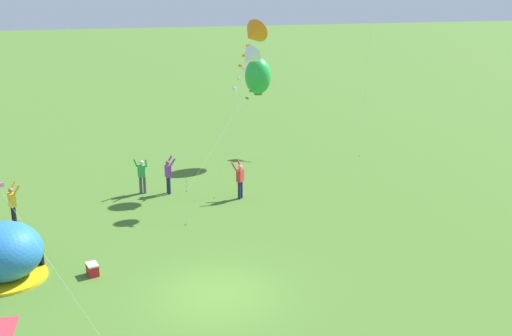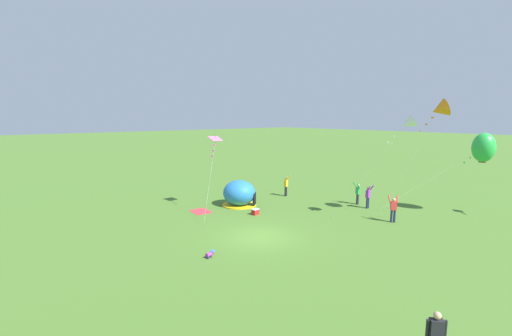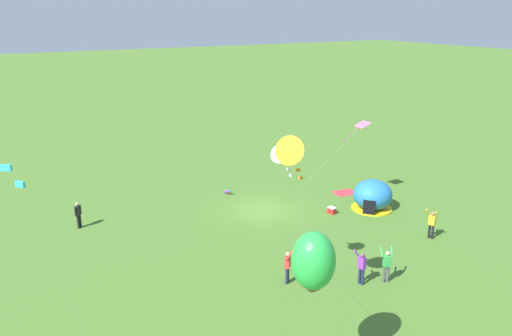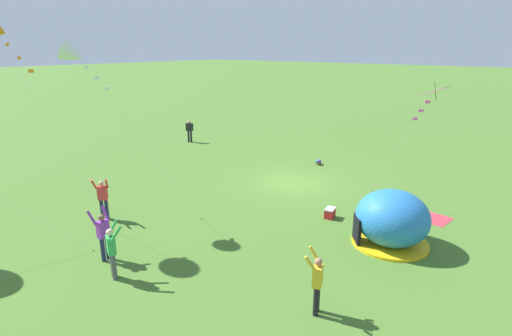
{
  "view_description": "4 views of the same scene",
  "coord_description": "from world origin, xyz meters",
  "px_view_note": "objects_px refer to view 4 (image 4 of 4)",
  "views": [
    {
      "loc": [
        -4.72,
        -17.62,
        9.87
      ],
      "look_at": [
        2.19,
        2.26,
        3.6
      ],
      "focal_mm": 42.0,
      "sensor_mm": 36.0,
      "label": 1
    },
    {
      "loc": [
        15.21,
        -12.99,
        7.28
      ],
      "look_at": [
        -1.16,
        0.67,
        4.05
      ],
      "focal_mm": 24.0,
      "sensor_mm": 36.0,
      "label": 2
    },
    {
      "loc": [
        16.05,
        27.69,
        13.24
      ],
      "look_at": [
        1.54,
        1.88,
        3.82
      ],
      "focal_mm": 35.0,
      "sensor_mm": 36.0,
      "label": 3
    },
    {
      "loc": [
        -11.28,
        17.32,
        7.15
      ],
      "look_at": [
        -0.51,
        3.8,
        1.85
      ],
      "focal_mm": 28.0,
      "sensor_mm": 36.0,
      "label": 4
    }
  ],
  "objects_px": {
    "person_arms_raised": "(103,197)",
    "kite_white": "(74,55)",
    "cooler_box": "(330,213)",
    "toddler_crawling": "(318,162)",
    "person_strolling": "(103,234)",
    "person_center_field": "(317,282)",
    "person_with_toddler": "(190,130)",
    "person_watching_sky": "(112,250)",
    "popup_tent": "(392,219)",
    "kite_pink": "(432,96)"
  },
  "relations": [
    {
      "from": "kite_pink",
      "to": "cooler_box",
      "type": "bearing_deg",
      "value": 23.46
    },
    {
      "from": "person_strolling",
      "to": "kite_pink",
      "type": "distance_m",
      "value": 12.86
    },
    {
      "from": "popup_tent",
      "to": "kite_pink",
      "type": "distance_m",
      "value": 4.84
    },
    {
      "from": "person_watching_sky",
      "to": "person_arms_raised",
      "type": "bearing_deg",
      "value": -28.18
    },
    {
      "from": "person_center_field",
      "to": "person_with_toddler",
      "type": "bearing_deg",
      "value": -33.37
    },
    {
      "from": "cooler_box",
      "to": "person_center_field",
      "type": "xyz_separation_m",
      "value": [
        -2.82,
        6.02,
        0.78
      ]
    },
    {
      "from": "cooler_box",
      "to": "toddler_crawling",
      "type": "xyz_separation_m",
      "value": [
        4.52,
        -6.81,
        -0.04
      ]
    },
    {
      "from": "kite_white",
      "to": "person_arms_raised",
      "type": "bearing_deg",
      "value": -162.37
    },
    {
      "from": "person_watching_sky",
      "to": "popup_tent",
      "type": "bearing_deg",
      "value": -127.86
    },
    {
      "from": "person_with_toddler",
      "to": "kite_white",
      "type": "relative_size",
      "value": 0.23
    },
    {
      "from": "person_with_toddler",
      "to": "toddler_crawling",
      "type": "bearing_deg",
      "value": -175.75
    },
    {
      "from": "popup_tent",
      "to": "toddler_crawling",
      "type": "relative_size",
      "value": 5.08
    },
    {
      "from": "popup_tent",
      "to": "person_center_field",
      "type": "xyz_separation_m",
      "value": [
        0.09,
        5.31,
        0.0
      ]
    },
    {
      "from": "person_center_field",
      "to": "kite_pink",
      "type": "xyz_separation_m",
      "value": [
        -0.38,
        -7.41,
        4.35
      ]
    },
    {
      "from": "person_center_field",
      "to": "person_watching_sky",
      "type": "height_order",
      "value": "same"
    },
    {
      "from": "person_watching_sky",
      "to": "person_strolling",
      "type": "bearing_deg",
      "value": -20.16
    },
    {
      "from": "person_arms_raised",
      "to": "person_with_toddler",
      "type": "relative_size",
      "value": 1.1
    },
    {
      "from": "cooler_box",
      "to": "person_strolling",
      "type": "bearing_deg",
      "value": 61.42
    },
    {
      "from": "kite_white",
      "to": "kite_pink",
      "type": "bearing_deg",
      "value": -145.69
    },
    {
      "from": "person_with_toddler",
      "to": "person_strolling",
      "type": "bearing_deg",
      "value": 128.18
    },
    {
      "from": "person_arms_raised",
      "to": "person_center_field",
      "type": "bearing_deg",
      "value": -179.35
    },
    {
      "from": "popup_tent",
      "to": "person_with_toddler",
      "type": "distance_m",
      "value": 19.54
    },
    {
      "from": "cooler_box",
      "to": "toddler_crawling",
      "type": "bearing_deg",
      "value": -56.42
    },
    {
      "from": "toddler_crawling",
      "to": "kite_white",
      "type": "xyz_separation_m",
      "value": [
        3.56,
        13.12,
        6.65
      ]
    },
    {
      "from": "toddler_crawling",
      "to": "person_strolling",
      "type": "distance_m",
      "value": 14.88
    },
    {
      "from": "person_strolling",
      "to": "person_with_toddler",
      "type": "distance_m",
      "value": 17.87
    },
    {
      "from": "kite_white",
      "to": "person_center_field",
      "type": "bearing_deg",
      "value": -178.49
    },
    {
      "from": "toddler_crawling",
      "to": "kite_white",
      "type": "distance_m",
      "value": 15.13
    },
    {
      "from": "person_watching_sky",
      "to": "cooler_box",
      "type": "bearing_deg",
      "value": -110.27
    },
    {
      "from": "person_arms_raised",
      "to": "person_with_toddler",
      "type": "distance_m",
      "value": 14.48
    },
    {
      "from": "cooler_box",
      "to": "kite_white",
      "type": "bearing_deg",
      "value": 37.99
    },
    {
      "from": "person_with_toddler",
      "to": "kite_pink",
      "type": "relative_size",
      "value": 0.29
    },
    {
      "from": "person_center_field",
      "to": "person_watching_sky",
      "type": "relative_size",
      "value": 1.0
    },
    {
      "from": "kite_pink",
      "to": "toddler_crawling",
      "type": "bearing_deg",
      "value": -35.08
    },
    {
      "from": "person_strolling",
      "to": "person_arms_raised",
      "type": "distance_m",
      "value": 3.69
    },
    {
      "from": "person_watching_sky",
      "to": "kite_white",
      "type": "relative_size",
      "value": 0.26
    },
    {
      "from": "cooler_box",
      "to": "person_with_toddler",
      "type": "bearing_deg",
      "value": -21.25
    },
    {
      "from": "cooler_box",
      "to": "person_strolling",
      "type": "height_order",
      "value": "person_strolling"
    },
    {
      "from": "toddler_crawling",
      "to": "person_arms_raised",
      "type": "relative_size",
      "value": 0.29
    },
    {
      "from": "kite_pink",
      "to": "popup_tent",
      "type": "bearing_deg",
      "value": 82.33
    },
    {
      "from": "person_arms_raised",
      "to": "kite_white",
      "type": "height_order",
      "value": "kite_white"
    },
    {
      "from": "person_center_field",
      "to": "kite_pink",
      "type": "bearing_deg",
      "value": -92.9
    },
    {
      "from": "popup_tent",
      "to": "person_watching_sky",
      "type": "xyz_separation_m",
      "value": [
        6.06,
        7.79,
        0.0
      ]
    },
    {
      "from": "popup_tent",
      "to": "person_watching_sky",
      "type": "relative_size",
      "value": 1.49
    },
    {
      "from": "cooler_box",
      "to": "kite_white",
      "type": "distance_m",
      "value": 12.2
    },
    {
      "from": "cooler_box",
      "to": "kite_white",
      "type": "xyz_separation_m",
      "value": [
        8.08,
        6.31,
        6.6
      ]
    },
    {
      "from": "person_center_field",
      "to": "person_arms_raised",
      "type": "bearing_deg",
      "value": 0.65
    },
    {
      "from": "person_arms_raised",
      "to": "person_watching_sky",
      "type": "distance_m",
      "value": 5.0
    },
    {
      "from": "person_arms_raised",
      "to": "popup_tent",
      "type": "bearing_deg",
      "value": -152.58
    },
    {
      "from": "popup_tent",
      "to": "person_arms_raised",
      "type": "height_order",
      "value": "popup_tent"
    }
  ]
}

